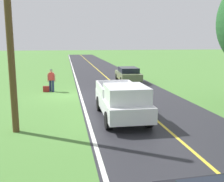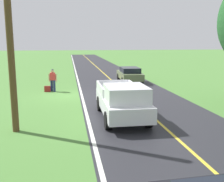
# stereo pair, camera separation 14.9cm
# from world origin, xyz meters

# --- Properties ---
(ground_plane) EXTENTS (200.00, 200.00, 0.00)m
(ground_plane) POSITION_xyz_m (0.00, 0.00, 0.00)
(ground_plane) COLOR #4C7F38
(road_surface) EXTENTS (6.98, 120.00, 0.00)m
(road_surface) POSITION_xyz_m (-4.15, 0.00, 0.00)
(road_surface) COLOR #28282D
(road_surface) RESTS_ON ground
(lane_edge_line) EXTENTS (0.16, 117.60, 0.00)m
(lane_edge_line) POSITION_xyz_m (-0.84, 0.00, 0.01)
(lane_edge_line) COLOR silver
(lane_edge_line) RESTS_ON ground
(lane_centre_line) EXTENTS (0.14, 117.60, 0.00)m
(lane_centre_line) POSITION_xyz_m (-4.15, 0.00, 0.01)
(lane_centre_line) COLOR gold
(lane_centre_line) RESTS_ON ground
(hitchhiker_walking) EXTENTS (0.62, 0.52, 1.75)m
(hitchhiker_walking) POSITION_xyz_m (1.26, -1.87, 0.98)
(hitchhiker_walking) COLOR navy
(hitchhiker_walking) RESTS_ON ground
(suitcase_carried) EXTENTS (0.47, 0.22, 0.44)m
(suitcase_carried) POSITION_xyz_m (1.68, -1.81, 0.22)
(suitcase_carried) COLOR maroon
(suitcase_carried) RESTS_ON ground
(pickup_truck_passing) EXTENTS (2.13, 5.42, 1.82)m
(pickup_truck_passing) POSITION_xyz_m (-2.53, 6.33, 0.97)
(pickup_truck_passing) COLOR silver
(pickup_truck_passing) RESTS_ON ground
(sedan_near_oncoming) EXTENTS (2.06, 4.47, 1.41)m
(sedan_near_oncoming) POSITION_xyz_m (-5.65, -5.60, 0.75)
(sedan_near_oncoming) COLOR #66754C
(sedan_near_oncoming) RESTS_ON ground
(utility_pole_roadside) EXTENTS (0.28, 0.28, 8.05)m
(utility_pole_roadside) POSITION_xyz_m (2.34, 7.36, 4.03)
(utility_pole_roadside) COLOR brown
(utility_pole_roadside) RESTS_ON ground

